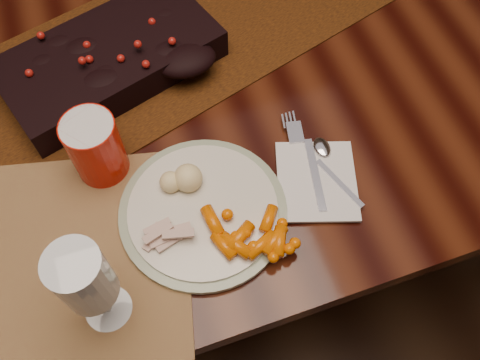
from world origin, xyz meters
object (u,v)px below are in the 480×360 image
object	(u,v)px
napkin	(317,181)
wine_glass	(92,289)
centerpiece	(109,55)
placemat_main	(34,259)
red_cup	(96,147)
baby_carrots	(241,228)
mashed_potatoes	(181,176)
dining_table	(190,169)
turkey_shreds	(166,234)
dinner_plate	(203,211)

from	to	relation	value
napkin	wine_glass	distance (m)	0.38
centerpiece	wine_glass	size ratio (longest dim) A/B	1.99
placemat_main	red_cup	bearing A→B (deg)	56.25
baby_carrots	mashed_potatoes	bearing A→B (deg)	119.28
centerpiece	baby_carrots	bearing A→B (deg)	-73.51
dining_table	turkey_shreds	world-z (taller)	turkey_shreds
baby_carrots	mashed_potatoes	size ratio (longest dim) A/B	1.32
dining_table	mashed_potatoes	bearing A→B (deg)	-101.63
dining_table	baby_carrots	distance (m)	0.54
dinner_plate	wine_glass	size ratio (longest dim) A/B	1.36
placemat_main	turkey_shreds	bearing A→B (deg)	2.41
red_cup	wine_glass	size ratio (longest dim) A/B	0.60
centerpiece	placemat_main	xyz separation A→B (m)	(-0.19, -0.32, -0.04)
dinner_plate	napkin	world-z (taller)	dinner_plate
baby_carrots	centerpiece	bearing A→B (deg)	106.49
placemat_main	wine_glass	world-z (taller)	wine_glass
placemat_main	napkin	xyz separation A→B (m)	(0.45, -0.02, 0.00)
dinner_plate	placemat_main	bearing A→B (deg)	177.72
mashed_potatoes	turkey_shreds	xyz separation A→B (m)	(-0.05, -0.08, -0.01)
baby_carrots	napkin	size ratio (longest dim) A/B	0.74
wine_glass	placemat_main	bearing A→B (deg)	129.21
placemat_main	baby_carrots	xyz separation A→B (m)	(0.31, -0.07, 0.03)
centerpiece	baby_carrots	xyz separation A→B (m)	(0.12, -0.39, -0.01)
turkey_shreds	red_cup	size ratio (longest dim) A/B	0.66
centerpiece	placemat_main	distance (m)	0.38
dining_table	turkey_shreds	xyz separation A→B (m)	(-0.10, -0.33, 0.40)
centerpiece	turkey_shreds	world-z (taller)	centerpiece
red_cup	baby_carrots	bearing A→B (deg)	-47.50
mashed_potatoes	wine_glass	distance (m)	0.22
baby_carrots	mashed_potatoes	distance (m)	0.13
napkin	red_cup	world-z (taller)	red_cup
dinner_plate	napkin	distance (m)	0.19
placemat_main	mashed_potatoes	distance (m)	0.25
mashed_potatoes	red_cup	distance (m)	0.14
placemat_main	dinner_plate	xyz separation A→B (m)	(0.26, -0.01, 0.01)
placemat_main	turkey_shreds	distance (m)	0.20
dinner_plate	mashed_potatoes	xyz separation A→B (m)	(-0.02, 0.05, 0.03)
placemat_main	mashed_potatoes	bearing A→B (deg)	23.17
dining_table	placemat_main	xyz separation A→B (m)	(-0.30, -0.30, 0.38)
red_cup	wine_glass	bearing A→B (deg)	-100.13
red_cup	mashed_potatoes	bearing A→B (deg)	-35.57
mashed_potatoes	wine_glass	world-z (taller)	wine_glass
dinner_plate	red_cup	bearing A→B (deg)	133.99
baby_carrots	red_cup	size ratio (longest dim) A/B	0.95
centerpiece	mashed_potatoes	distance (m)	0.29
centerpiece	wine_glass	xyz separation A→B (m)	(-0.10, -0.43, 0.06)
placemat_main	baby_carrots	size ratio (longest dim) A/B	4.24
napkin	dinner_plate	bearing A→B (deg)	-163.69
centerpiece	baby_carrots	world-z (taller)	centerpiece
placemat_main	baby_carrots	bearing A→B (deg)	1.01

